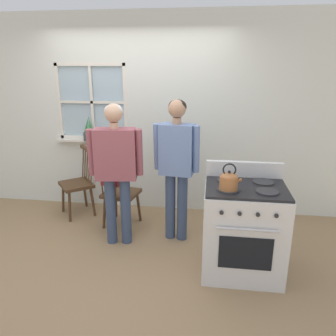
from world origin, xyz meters
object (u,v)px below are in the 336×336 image
(chair_by_window, at_px, (120,194))
(handbag, at_px, (110,174))
(person_elderly_left, at_px, (116,162))
(kettle, at_px, (229,180))
(potted_plant, at_px, (89,133))
(chair_near_wall, at_px, (78,184))
(person_teen_center, at_px, (177,159))
(stove, at_px, (243,229))

(chair_by_window, height_order, handbag, same)
(person_elderly_left, bearing_deg, kettle, -30.42)
(potted_plant, bearing_deg, chair_by_window, -44.31)
(chair_near_wall, bearing_deg, handbag, 12.83)
(person_teen_center, bearing_deg, handbag, -172.48)
(chair_by_window, relative_size, stove, 0.88)
(handbag, bearing_deg, person_teen_center, -0.13)
(person_elderly_left, distance_m, kettle, 1.32)
(person_elderly_left, bearing_deg, handbag, 117.67)
(person_teen_center, bearing_deg, kettle, -43.82)
(person_elderly_left, distance_m, person_teen_center, 0.68)
(stove, bearing_deg, person_elderly_left, 164.77)
(person_teen_center, bearing_deg, stove, -30.17)
(handbag, bearing_deg, kettle, -27.42)
(chair_by_window, xyz_separation_m, potted_plant, (-0.58, 0.57, 0.66))
(chair_by_window, relative_size, kettle, 3.87)
(chair_near_wall, distance_m, person_elderly_left, 1.17)
(person_elderly_left, bearing_deg, potted_plant, 116.61)
(chair_by_window, xyz_separation_m, kettle, (1.31, -0.93, 0.58))
(potted_plant, distance_m, handbag, 1.02)
(person_elderly_left, bearing_deg, chair_by_window, 94.55)
(kettle, bearing_deg, stove, 37.04)
(person_teen_center, bearing_deg, potted_plant, 156.60)
(chair_by_window, bearing_deg, chair_near_wall, -10.68)
(handbag, bearing_deg, potted_plant, 124.01)
(chair_by_window, relative_size, person_elderly_left, 0.58)
(chair_by_window, height_order, kettle, kettle)
(person_elderly_left, xyz_separation_m, stove, (1.39, -0.38, -0.52))
(person_teen_center, relative_size, handbag, 5.45)
(person_elderly_left, height_order, potted_plant, person_elderly_left)
(chair_by_window, height_order, potted_plant, potted_plant)
(potted_plant, bearing_deg, person_teen_center, -31.05)
(chair_by_window, distance_m, kettle, 1.71)
(stove, relative_size, handbag, 3.53)
(chair_by_window, relative_size, person_teen_center, 0.57)
(chair_by_window, xyz_separation_m, person_teen_center, (0.75, -0.23, 0.57))
(chair_by_window, relative_size, potted_plant, 2.74)
(chair_near_wall, distance_m, potted_plant, 0.74)
(person_elderly_left, bearing_deg, person_teen_center, 8.36)
(potted_plant, height_order, handbag, potted_plant)
(person_teen_center, xyz_separation_m, potted_plant, (-1.33, 0.80, 0.10))
(person_teen_center, height_order, kettle, person_teen_center)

